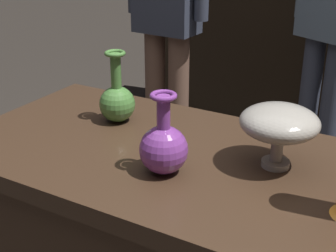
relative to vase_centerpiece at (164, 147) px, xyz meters
The scene contains 5 objects.
vase_centerpiece is the anchor object (origin of this frame).
vase_left_accent 0.29m from the vase_centerpiece, 35.69° to the left, with size 0.20×0.20×0.16m.
vase_right_accent 0.35m from the vase_centerpiece, 143.86° to the left, with size 0.11×0.11×0.22m.
visitor_near_left 1.43m from the vase_centerpiece, 119.68° to the left, with size 0.47×0.20×1.68m.
visitor_center_back 1.66m from the vase_centerpiece, 89.27° to the left, with size 0.43×0.31×1.61m.
Camera 1 is at (0.57, -1.01, 1.38)m, focal length 51.73 mm.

